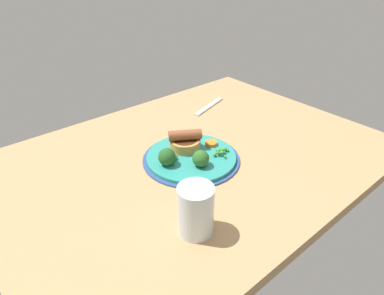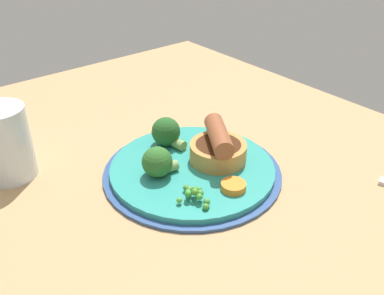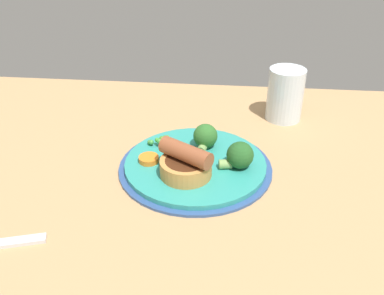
# 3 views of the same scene
# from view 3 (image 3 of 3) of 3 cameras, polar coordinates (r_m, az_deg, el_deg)

# --- Properties ---
(dining_table) EXTENTS (1.10, 0.80, 0.03)m
(dining_table) POSITION_cam_3_polar(r_m,az_deg,el_deg) (0.76, -1.34, -4.27)
(dining_table) COLOR tan
(dining_table) RESTS_ON ground
(dinner_plate) EXTENTS (0.27, 0.27, 0.01)m
(dinner_plate) POSITION_cam_3_polar(r_m,az_deg,el_deg) (0.76, 0.45, -2.43)
(dinner_plate) COLOR #2D4C84
(dinner_plate) RESTS_ON dining_table
(sausage_pudding) EXTENTS (0.09, 0.09, 0.06)m
(sausage_pudding) POSITION_cam_3_polar(r_m,az_deg,el_deg) (0.71, -0.83, -2.13)
(sausage_pudding) COLOR #BC8442
(sausage_pudding) RESTS_ON dinner_plate
(pea_pile) EXTENTS (0.06, 0.04, 0.02)m
(pea_pile) POSITION_cam_3_polar(r_m,az_deg,el_deg) (0.80, -3.99, 0.92)
(pea_pile) COLOR #3A8937
(pea_pile) RESTS_ON dinner_plate
(broccoli_floret_near) EXTENTS (0.06, 0.05, 0.05)m
(broccoli_floret_near) POSITION_cam_3_polar(r_m,az_deg,el_deg) (0.73, 6.32, -1.07)
(broccoli_floret_near) COLOR #235623
(broccoli_floret_near) RESTS_ON dinner_plate
(broccoli_floret_far) EXTENTS (0.05, 0.06, 0.05)m
(broccoli_floret_far) POSITION_cam_3_polar(r_m,az_deg,el_deg) (0.79, 1.78, 1.48)
(broccoli_floret_far) COLOR #2D6628
(broccoli_floret_far) RESTS_ON dinner_plate
(carrot_slice_3) EXTENTS (0.04, 0.04, 0.01)m
(carrot_slice_3) POSITION_cam_3_polar(r_m,az_deg,el_deg) (0.76, -5.79, -1.54)
(carrot_slice_3) COLOR orange
(carrot_slice_3) RESTS_ON dinner_plate
(drinking_glass) EXTENTS (0.08, 0.08, 0.11)m
(drinking_glass) POSITION_cam_3_polar(r_m,az_deg,el_deg) (0.93, 12.33, 6.93)
(drinking_glass) COLOR silver
(drinking_glass) RESTS_ON dining_table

